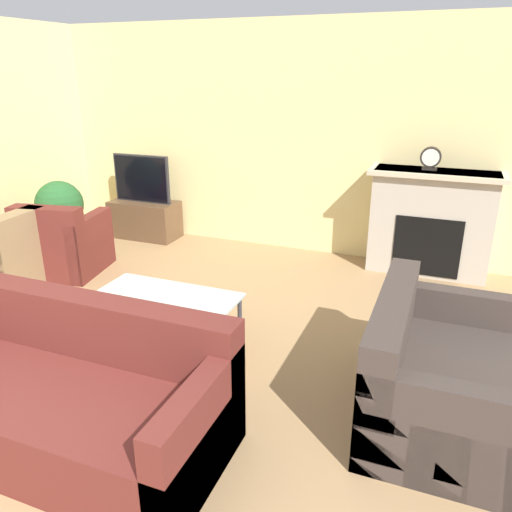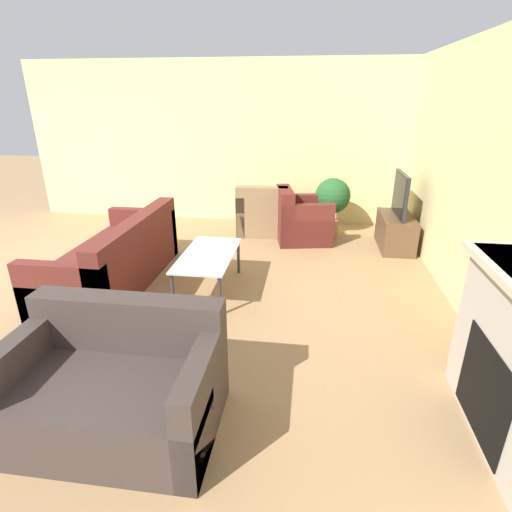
% 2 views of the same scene
% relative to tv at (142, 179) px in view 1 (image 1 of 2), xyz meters
% --- Properties ---
extents(wall_back, '(8.59, 0.06, 2.70)m').
position_rel_tv_xyz_m(wall_back, '(1.66, 0.34, 0.55)').
color(wall_back, beige).
rests_on(wall_back, ground_plane).
extents(fireplace, '(1.38, 0.48, 1.15)m').
position_rel_tv_xyz_m(fireplace, '(3.63, 0.09, -0.20)').
color(fireplace, '#B2A899').
rests_on(fireplace, ground_plane).
extents(tv_stand, '(0.91, 0.45, 0.49)m').
position_rel_tv_xyz_m(tv_stand, '(0.00, 0.00, -0.56)').
color(tv_stand, brown).
rests_on(tv_stand, ground_plane).
extents(tv, '(0.80, 0.06, 0.62)m').
position_rel_tv_xyz_m(tv, '(0.00, 0.00, 0.00)').
color(tv, '#232328').
rests_on(tv, tv_stand).
extents(couch_sectional, '(2.11, 0.92, 0.82)m').
position_rel_tv_xyz_m(couch_sectional, '(1.73, -3.54, -0.51)').
color(couch_sectional, '#5B231E').
rests_on(couch_sectional, ground_plane).
extents(couch_loveseat, '(0.89, 1.38, 0.82)m').
position_rel_tv_xyz_m(couch_loveseat, '(3.84, -2.52, -0.51)').
color(couch_loveseat, '#3D332D').
rests_on(couch_loveseat, ground_plane).
extents(armchair_accent, '(0.90, 0.92, 0.82)m').
position_rel_tv_xyz_m(armchair_accent, '(-0.13, -1.40, -0.50)').
color(armchair_accent, '#5B231E').
rests_on(armchair_accent, ground_plane).
extents(coffee_table, '(1.15, 0.58, 0.46)m').
position_rel_tv_xyz_m(coffee_table, '(1.78, -2.39, -0.39)').
color(coffee_table, '#333338').
rests_on(coffee_table, ground_plane).
extents(potted_plant, '(0.56, 0.56, 0.91)m').
position_rel_tv_xyz_m(potted_plant, '(-0.57, -0.92, -0.22)').
color(potted_plant, '#AD704C').
rests_on(potted_plant, ground_plane).
extents(mantel_clock, '(0.21, 0.07, 0.24)m').
position_rel_tv_xyz_m(mantel_clock, '(3.55, 0.10, 0.47)').
color(mantel_clock, '#28231E').
rests_on(mantel_clock, fireplace).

